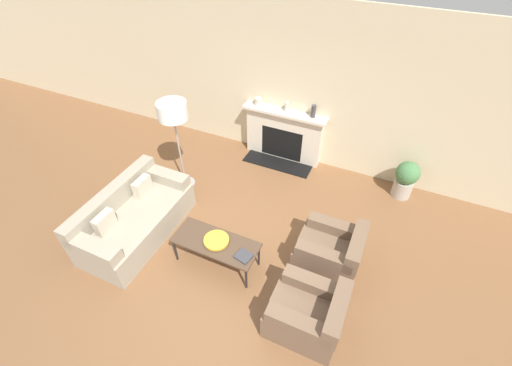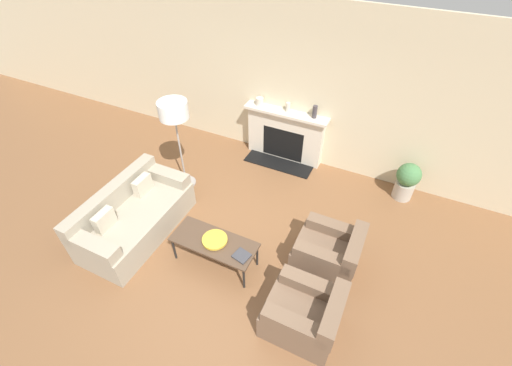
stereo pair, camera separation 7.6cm
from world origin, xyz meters
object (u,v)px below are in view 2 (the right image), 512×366
(mantel_vase_center_right, at_px, (315,112))
(bowl, at_px, (215,240))
(coffee_table, at_px, (214,243))
(book, at_px, (242,256))
(floor_lamp, at_px, (174,116))
(mantel_vase_left, at_px, (260,101))
(fireplace, at_px, (285,136))
(potted_plant, at_px, (407,180))
(armchair_far, at_px, (329,253))
(armchair_near, at_px, (305,314))
(mantel_vase_center_left, at_px, (288,107))
(couch, at_px, (134,217))

(mantel_vase_center_right, bearing_deg, bowl, -98.97)
(coffee_table, bearing_deg, book, -7.06)
(bowl, distance_m, floor_lamp, 2.07)
(book, bearing_deg, mantel_vase_left, 122.70)
(mantel_vase_left, distance_m, mantel_vase_center_right, 1.06)
(fireplace, height_order, potted_plant, fireplace)
(armchair_far, xyz_separation_m, coffee_table, (-1.46, -0.62, 0.13))
(armchair_far, bearing_deg, armchair_near, -0.00)
(fireplace, bearing_deg, armchair_near, -63.85)
(mantel_vase_center_left, bearing_deg, mantel_vase_left, 180.00)
(fireplace, height_order, book, fireplace)
(book, relative_size, potted_plant, 0.34)
(book, height_order, potted_plant, potted_plant)
(couch, bearing_deg, bowl, -88.73)
(bowl, height_order, mantel_vase_center_left, mantel_vase_center_left)
(coffee_table, distance_m, bowl, 0.07)
(coffee_table, distance_m, mantel_vase_left, 2.91)
(armchair_near, distance_m, coffee_table, 1.51)
(mantel_vase_left, bearing_deg, floor_lamp, -116.50)
(mantel_vase_left, bearing_deg, mantel_vase_center_left, 0.00)
(armchair_near, relative_size, bowl, 2.47)
(potted_plant, bearing_deg, coffee_table, -130.85)
(couch, height_order, floor_lamp, floor_lamp)
(mantel_vase_left, bearing_deg, book, -69.28)
(armchair_near, distance_m, armchair_far, 0.99)
(mantel_vase_left, relative_size, mantel_vase_center_left, 0.83)
(mantel_vase_left, bearing_deg, mantel_vase_center_right, -0.00)
(fireplace, distance_m, potted_plant, 2.30)
(bowl, distance_m, mantel_vase_center_right, 2.87)
(couch, xyz_separation_m, mantel_vase_center_right, (1.87, 2.79, 0.83))
(mantel_vase_center_left, xyz_separation_m, mantel_vase_center_right, (0.50, -0.00, 0.03))
(fireplace, bearing_deg, armchair_far, -54.23)
(armchair_near, xyz_separation_m, mantel_vase_center_left, (-1.51, 3.14, 0.82))
(fireplace, distance_m, mantel_vase_center_right, 0.82)
(coffee_table, height_order, book, book)
(couch, bearing_deg, armchair_near, -96.90)
(couch, height_order, potted_plant, couch)
(fireplace, relative_size, armchair_near, 1.84)
(coffee_table, xyz_separation_m, floor_lamp, (-1.37, 1.24, 0.99))
(coffee_table, relative_size, book, 5.02)
(book, distance_m, mantel_vase_left, 3.08)
(armchair_far, bearing_deg, bowl, -67.05)
(mantel_vase_left, bearing_deg, armchair_far, -45.96)
(armchair_near, relative_size, mantel_vase_center_right, 3.78)
(coffee_table, height_order, floor_lamp, floor_lamp)
(bowl, relative_size, mantel_vase_center_right, 1.53)
(bowl, bearing_deg, potted_plant, 49.22)
(coffee_table, distance_m, book, 0.46)
(book, bearing_deg, mantel_vase_center_right, 102.19)
(mantel_vase_center_right, distance_m, potted_plant, 1.94)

